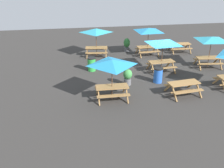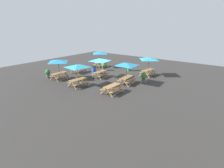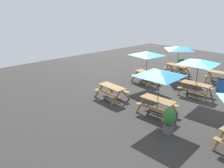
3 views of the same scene
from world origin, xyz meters
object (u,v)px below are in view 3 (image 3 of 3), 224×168
at_px(picnic_table_6, 179,50).
at_px(potted_plant_2, 169,119).
at_px(picnic_table_3, 220,75).
at_px(picnic_table_1, 159,76).
at_px(picnic_table_4, 199,64).
at_px(trash_bin_blue, 221,85).
at_px(picnic_table_2, 112,89).
at_px(picnic_table_7, 147,56).
at_px(potted_plant_1, 181,63).

relative_size(picnic_table_6, potted_plant_2, 1.95).
bearing_deg(picnic_table_3, picnic_table_1, 82.25).
relative_size(picnic_table_4, potted_plant_2, 2.35).
height_order(picnic_table_1, potted_plant_2, picnic_table_1).
distance_m(picnic_table_6, potted_plant_2, 9.66).
xyz_separation_m(picnic_table_1, trash_bin_blue, (-1.01, -5.55, -1.49)).
distance_m(picnic_table_3, picnic_table_6, 3.65).
distance_m(picnic_table_2, picnic_table_3, 8.47).
bearing_deg(picnic_table_4, picnic_table_6, -49.94).
relative_size(picnic_table_4, picnic_table_7, 1.00).
bearing_deg(picnic_table_1, picnic_table_2, 3.90).
bearing_deg(picnic_table_6, potted_plant_2, 118.78).
relative_size(picnic_table_4, trash_bin_blue, 2.87).
relative_size(picnic_table_2, potted_plant_1, 1.78).
xyz_separation_m(picnic_table_6, potted_plant_1, (0.51, -1.50, -1.41)).
height_order(picnic_table_3, picnic_table_4, picnic_table_4).
xyz_separation_m(picnic_table_7, trash_bin_blue, (-4.59, -2.03, -1.49)).
distance_m(potted_plant_1, potted_plant_2, 11.12).
bearing_deg(potted_plant_1, picnic_table_4, 128.52).
xyz_separation_m(picnic_table_6, trash_bin_blue, (-4.18, 1.53, -1.49)).
bearing_deg(picnic_table_2, picnic_table_4, -125.66).
height_order(picnic_table_2, picnic_table_4, picnic_table_4).
distance_m(picnic_table_7, potted_plant_1, 5.25).
xyz_separation_m(picnic_table_6, picnic_table_7, (0.41, 3.56, 0.00)).
xyz_separation_m(picnic_table_4, trash_bin_blue, (-0.86, -1.78, -1.49)).
height_order(picnic_table_2, potted_plant_2, potted_plant_2).
relative_size(picnic_table_3, picnic_table_6, 0.83).
bearing_deg(picnic_table_2, picnic_table_1, -171.11).
xyz_separation_m(picnic_table_3, trash_bin_blue, (-0.85, 1.92, -0.07)).
bearing_deg(potted_plant_1, picnic_table_2, 94.03).
distance_m(trash_bin_blue, potted_plant_1, 5.58).
relative_size(picnic_table_2, picnic_table_6, 0.79).
bearing_deg(trash_bin_blue, picnic_table_4, 64.13).
relative_size(picnic_table_1, picnic_table_6, 1.21).
distance_m(picnic_table_4, picnic_table_7, 3.74).
bearing_deg(picnic_table_6, picnic_table_3, -173.88).
xyz_separation_m(picnic_table_2, picnic_table_4, (-3.20, -4.15, 1.43)).
height_order(picnic_table_3, picnic_table_7, picnic_table_7).
bearing_deg(picnic_table_1, picnic_table_6, -68.89).
height_order(picnic_table_6, picnic_table_7, same).
height_order(picnic_table_4, potted_plant_1, picnic_table_4).
distance_m(picnic_table_2, potted_plant_1, 8.98).
bearing_deg(potted_plant_1, picnic_table_1, 113.21).
relative_size(potted_plant_1, potted_plant_2, 0.87).
distance_m(picnic_table_6, picnic_table_7, 3.58).
distance_m(picnic_table_2, picnic_table_4, 5.43).
height_order(picnic_table_3, picnic_table_6, picnic_table_6).
bearing_deg(potted_plant_1, picnic_table_3, 163.86).
height_order(picnic_table_1, potted_plant_1, picnic_table_1).
height_order(picnic_table_1, picnic_table_2, picnic_table_1).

